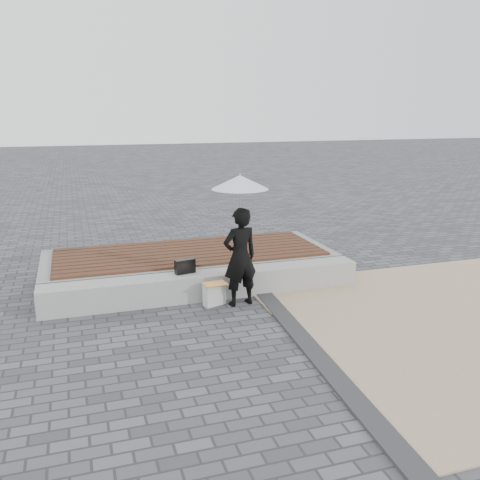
% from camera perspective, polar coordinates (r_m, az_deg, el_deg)
% --- Properties ---
extents(ground, '(80.00, 80.00, 0.00)m').
position_cam_1_polar(ground, '(6.83, -0.22, -10.64)').
color(ground, '#535459').
rests_on(ground, ground).
extents(terrazzo_zone, '(5.00, 5.00, 0.02)m').
position_cam_1_polar(terrazzo_zone, '(7.95, 23.76, -8.15)').
color(terrazzo_zone, tan).
rests_on(terrazzo_zone, ground).
extents(edging_band, '(0.61, 5.20, 0.04)m').
position_cam_1_polar(edging_band, '(6.66, 7.41, -11.29)').
color(edging_band, '#323234').
rests_on(edging_band, ground).
extents(seating_ledge, '(5.00, 0.45, 0.40)m').
position_cam_1_polar(seating_ledge, '(8.19, -3.65, -4.90)').
color(seating_ledge, '#A5A5A0').
rests_on(seating_ledge, ground).
extents(timber_platform, '(5.00, 2.00, 0.40)m').
position_cam_1_polar(timber_platform, '(9.30, -5.50, -2.61)').
color(timber_platform, gray).
rests_on(timber_platform, ground).
extents(timber_decking, '(4.60, 1.80, 0.04)m').
position_cam_1_polar(timber_decking, '(9.24, -5.53, -1.30)').
color(timber_decking, '#50311E').
rests_on(timber_decking, timber_platform).
extents(woman, '(0.60, 0.45, 1.48)m').
position_cam_1_polar(woman, '(7.71, 0.00, -1.87)').
color(woman, black).
rests_on(woman, ground).
extents(parasol, '(0.82, 0.82, 1.05)m').
position_cam_1_polar(parasol, '(7.48, 0.00, 6.34)').
color(parasol, '#ACACB1').
rests_on(parasol, ground).
extents(handbag, '(0.33, 0.18, 0.22)m').
position_cam_1_polar(handbag, '(8.09, -6.03, -2.88)').
color(handbag, black).
rests_on(handbag, seating_ledge).
extents(canvas_tote, '(0.36, 0.24, 0.35)m').
position_cam_1_polar(canvas_tote, '(7.86, -2.82, -5.90)').
color(canvas_tote, silver).
rests_on(canvas_tote, ground).
extents(magazine, '(0.37, 0.29, 0.01)m').
position_cam_1_polar(magazine, '(7.76, -2.74, -4.77)').
color(magazine, '#E34C2F').
rests_on(magazine, canvas_tote).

